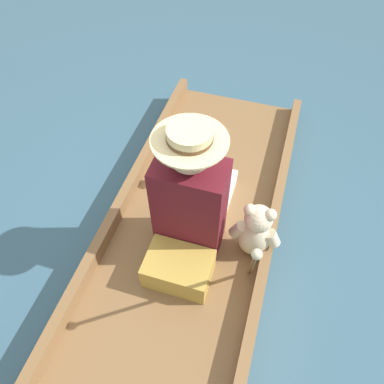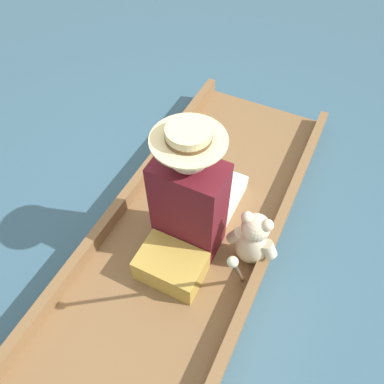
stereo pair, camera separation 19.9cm
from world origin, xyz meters
name	(u,v)px [view 1 (the left image)]	position (x,y,z in m)	size (l,w,h in m)	color
ground_plane	(195,229)	(0.00, 0.00, 0.00)	(16.00, 16.00, 0.00)	#385B70
punt_boat	(195,223)	(0.00, 0.00, 0.06)	(1.02, 2.57, 0.21)	brown
seat_cushion	(179,268)	(0.03, -0.40, 0.19)	(0.37, 0.26, 0.17)	#B7933D
seated_person	(193,197)	(0.02, -0.09, 0.47)	(0.38, 0.73, 0.91)	white
teddy_bear	(255,232)	(0.39, -0.11, 0.31)	(0.30, 0.18, 0.43)	beige
wine_glass	(161,177)	(-0.30, 0.21, 0.19)	(0.08, 0.08, 0.11)	silver
walking_cane	(253,263)	(0.41, -0.45, 0.56)	(0.04, 0.35, 0.79)	brown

